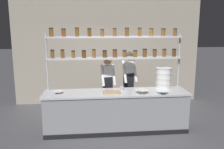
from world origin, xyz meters
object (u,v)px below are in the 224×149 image
serving_cup_front (122,88)px  cutting_board (112,92)px  chef_left (108,84)px  prep_bowl_center_back (58,92)px  prep_bowl_center_front (163,92)px  container_stack (163,78)px  chef_center (129,80)px  spice_shelf_unit (115,49)px  prep_bowl_near_left (142,92)px

serving_cup_front → cutting_board: bearing=-142.9°
chef_left → prep_bowl_center_back: 1.33m
prep_bowl_center_front → serving_cup_front: 0.95m
chef_left → container_stack: size_ratio=3.33×
chef_center → prep_bowl_center_front: 1.14m
chef_center → prep_bowl_center_front: size_ratio=6.60×
spice_shelf_unit → serving_cup_front: size_ratio=36.98×
spice_shelf_unit → chef_center: size_ratio=1.79×
chef_left → serving_cup_front: chef_left is taller
container_stack → prep_bowl_center_front: 0.57m
serving_cup_front → spice_shelf_unit: bearing=128.4°
prep_bowl_center_front → chef_left: bearing=141.4°
container_stack → prep_bowl_near_left: (-0.61, -0.41, -0.21)m
chef_left → cutting_board: chef_left is taller
chef_left → chef_center: bearing=-6.8°
chef_center → prep_bowl_center_front: bearing=-74.0°
chef_center → serving_cup_front: (-0.25, -0.56, -0.07)m
chef_left → prep_bowl_near_left: chef_left is taller
prep_bowl_center_front → cutting_board: bearing=169.4°
prep_bowl_center_front → spice_shelf_unit: bearing=149.6°
container_stack → prep_bowl_center_front: bearing=-107.9°
prep_bowl_near_left → cutting_board: bearing=170.5°
prep_bowl_center_front → prep_bowl_center_back: bearing=173.7°
chef_center → prep_bowl_near_left: bearing=-95.7°
spice_shelf_unit → prep_bowl_center_front: bearing=-30.4°
prep_bowl_near_left → prep_bowl_center_front: size_ratio=1.08×
container_stack → prep_bowl_near_left: container_stack is taller
chef_center → prep_bowl_near_left: chef_center is taller
prep_bowl_near_left → prep_bowl_center_back: (-1.86, 0.16, -0.01)m
spice_shelf_unit → prep_bowl_near_left: size_ratio=10.94×
spice_shelf_unit → prep_bowl_near_left: spice_shelf_unit is taller
spice_shelf_unit → serving_cup_front: (0.15, -0.19, -0.90)m
spice_shelf_unit → prep_bowl_center_back: (-1.29, -0.34, -0.92)m
chef_center → serving_cup_front: size_ratio=20.63×
spice_shelf_unit → container_stack: spice_shelf_unit is taller
cutting_board → prep_bowl_near_left: 0.68m
spice_shelf_unit → prep_bowl_near_left: 1.18m
prep_bowl_near_left → serving_cup_front: 0.52m
cutting_board → serving_cup_front: (0.26, 0.19, 0.03)m
serving_cup_front → prep_bowl_center_back: bearing=-174.2°
chef_center → cutting_board: bearing=-140.4°
cutting_board → serving_cup_front: size_ratio=4.66×
chef_left → prep_bowl_center_back: size_ratio=8.23×
cutting_board → prep_bowl_near_left: size_ratio=1.38×
prep_bowl_near_left → container_stack: bearing=33.9°
spice_shelf_unit → cutting_board: size_ratio=7.94×
spice_shelf_unit → prep_bowl_center_front: spice_shelf_unit is taller
chef_left → container_stack: bearing=-28.8°
spice_shelf_unit → serving_cup_front: spice_shelf_unit is taller
container_stack → prep_bowl_near_left: 0.76m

